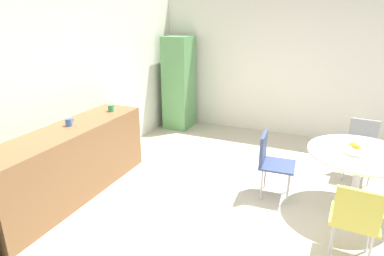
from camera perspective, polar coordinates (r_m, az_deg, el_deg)
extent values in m
plane|color=beige|center=(3.92, 16.58, -15.82)|extent=(6.00, 6.00, 0.00)
cube|color=white|center=(4.65, -21.34, 6.82)|extent=(6.00, 0.10, 2.60)
cube|color=white|center=(6.30, 21.37, 9.82)|extent=(0.10, 6.00, 2.60)
cube|color=brown|center=(4.35, -20.90, -5.79)|extent=(2.37, 0.60, 0.90)
cube|color=#599959|center=(6.54, -2.29, 7.99)|extent=(0.60, 0.50, 1.83)
cylinder|color=silver|center=(4.41, 26.38, -12.67)|extent=(0.44, 0.44, 0.03)
cylinder|color=silver|center=(4.24, 27.14, -8.32)|extent=(0.08, 0.08, 0.72)
cylinder|color=white|center=(4.10, 27.87, -4.02)|extent=(1.16, 1.16, 0.03)
cylinder|color=silver|center=(3.67, 23.90, -15.42)|extent=(0.02, 0.02, 0.42)
cylinder|color=silver|center=(3.69, 28.94, -16.12)|extent=(0.02, 0.02, 0.42)
cylinder|color=silver|center=(3.41, 23.47, -18.27)|extent=(0.02, 0.02, 0.42)
cylinder|color=silver|center=(3.43, 28.97, -19.02)|extent=(0.02, 0.02, 0.42)
cube|color=#D8CC4C|center=(3.42, 26.90, -14.11)|extent=(0.45, 0.45, 0.03)
cube|color=#D8CC4C|center=(3.16, 27.37, -12.80)|extent=(0.07, 0.38, 0.38)
cylinder|color=silver|center=(4.99, 29.06, -6.79)|extent=(0.02, 0.02, 0.42)
cylinder|color=silver|center=(4.98, 25.46, -6.22)|extent=(0.02, 0.02, 0.42)
cylinder|color=silver|center=(5.28, 29.12, -5.42)|extent=(0.02, 0.02, 0.42)
cylinder|color=silver|center=(5.27, 25.73, -4.87)|extent=(0.02, 0.02, 0.42)
cube|color=gray|center=(5.04, 27.74, -3.49)|extent=(0.46, 0.46, 0.03)
cube|color=gray|center=(5.16, 28.17, -0.67)|extent=(0.08, 0.38, 0.38)
cylinder|color=silver|center=(4.41, 16.97, -8.42)|extent=(0.02, 0.02, 0.42)
cylinder|color=silver|center=(4.13, 16.63, -10.38)|extent=(0.02, 0.02, 0.42)
cylinder|color=silver|center=(4.43, 12.88, -7.91)|extent=(0.02, 0.02, 0.42)
cylinder|color=silver|center=(4.15, 12.25, -9.81)|extent=(0.02, 0.02, 0.42)
cube|color=#384772|center=(4.18, 14.94, -6.39)|extent=(0.44, 0.44, 0.03)
cube|color=#384772|center=(4.11, 12.56, -3.51)|extent=(0.38, 0.06, 0.38)
cylinder|color=silver|center=(4.03, 27.04, -3.50)|extent=(0.27, 0.27, 0.07)
sphere|color=orange|center=(3.99, 27.07, -3.14)|extent=(0.07, 0.07, 0.07)
sphere|color=yellow|center=(4.00, 27.34, -3.10)|extent=(0.07, 0.07, 0.07)
sphere|color=orange|center=(4.06, 26.78, -2.71)|extent=(0.07, 0.07, 0.07)
sphere|color=yellow|center=(4.04, 26.57, -2.77)|extent=(0.07, 0.07, 0.07)
cylinder|color=#338C59|center=(4.75, -14.25, 3.42)|extent=(0.08, 0.08, 0.09)
torus|color=#338C59|center=(4.80, -13.84, 3.66)|extent=(0.06, 0.01, 0.06)
cylinder|color=#3F66BF|center=(4.28, -21.08, 0.95)|extent=(0.08, 0.08, 0.09)
torus|color=#3F66BF|center=(4.32, -20.56, 1.23)|extent=(0.06, 0.01, 0.06)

